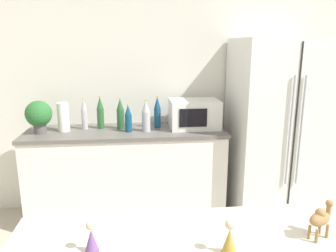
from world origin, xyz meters
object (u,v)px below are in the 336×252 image
at_px(back_bottle_4, 120,114).
at_px(back_bottle_2, 146,116).
at_px(paper_towel_roll, 63,117).
at_px(back_bottle_1, 157,113).
at_px(wise_man_figurine_blue, 229,239).
at_px(refrigerator, 276,130).
at_px(camel_figurine, 321,218).
at_px(microwave, 194,114).
at_px(potted_plant, 39,115).
at_px(back_bottle_0, 128,119).
at_px(back_bottle_5, 100,113).
at_px(wise_man_figurine_crimson, 91,239).
at_px(back_bottle_3, 84,114).

bearing_deg(back_bottle_4, back_bottle_2, -27.25).
xyz_separation_m(paper_towel_roll, back_bottle_1, (0.90, 0.04, 0.02)).
relative_size(back_bottle_4, wise_man_figurine_blue, 2.15).
xyz_separation_m(refrigerator, paper_towel_roll, (-2.09, 0.10, 0.16)).
distance_m(back_bottle_1, camel_figurine, 2.11).
relative_size(paper_towel_roll, back_bottle_2, 0.90).
height_order(microwave, back_bottle_1, back_bottle_1).
relative_size(potted_plant, back_bottle_0, 1.16).
relative_size(paper_towel_roll, back_bottle_5, 0.85).
bearing_deg(back_bottle_2, back_bottle_4, 152.75).
bearing_deg(back_bottle_2, back_bottle_5, 160.26).
relative_size(paper_towel_roll, wise_man_figurine_blue, 1.91).
height_order(back_bottle_5, camel_figurine, back_bottle_5).
distance_m(paper_towel_roll, camel_figurine, 2.46).
height_order(refrigerator, back_bottle_0, refrigerator).
relative_size(back_bottle_2, wise_man_figurine_blue, 2.13).
bearing_deg(back_bottle_2, microwave, 10.48).
xyz_separation_m(potted_plant, back_bottle_4, (0.75, 0.10, -0.03)).
xyz_separation_m(refrigerator, wise_man_figurine_crimson, (-1.59, -1.90, 0.10)).
height_order(back_bottle_4, wise_man_figurine_crimson, back_bottle_4).
distance_m(back_bottle_0, back_bottle_1, 0.31).
height_order(microwave, wise_man_figurine_crimson, microwave).
relative_size(refrigerator, back_bottle_0, 6.75).
height_order(paper_towel_roll, wise_man_figurine_crimson, paper_towel_roll).
relative_size(refrigerator, microwave, 3.74).
bearing_deg(wise_man_figurine_crimson, camel_figurine, 0.05).
bearing_deg(back_bottle_0, back_bottle_5, 149.79).
bearing_deg(potted_plant, back_bottle_5, 13.48).
bearing_deg(back_bottle_0, back_bottle_3, 161.11).
xyz_separation_m(back_bottle_5, wise_man_figurine_blue, (0.68, -2.14, -0.07)).
bearing_deg(back_bottle_4, camel_figurine, -66.65).
xyz_separation_m(back_bottle_4, camel_figurine, (0.88, -2.05, -0.03)).
xyz_separation_m(back_bottle_1, back_bottle_2, (-0.12, -0.13, -0.01)).
xyz_separation_m(back_bottle_2, back_bottle_4, (-0.25, 0.13, 0.00)).
relative_size(back_bottle_0, back_bottle_1, 0.83).
bearing_deg(refrigerator, back_bottle_5, 174.27).
relative_size(paper_towel_roll, microwave, 0.57).
bearing_deg(potted_plant, back_bottle_3, 16.67).
bearing_deg(wise_man_figurine_blue, back_bottle_3, 111.38).
relative_size(back_bottle_3, back_bottle_4, 0.99).
relative_size(back_bottle_3, wise_man_figurine_blue, 2.13).
height_order(potted_plant, back_bottle_1, back_bottle_1).
height_order(potted_plant, paper_towel_roll, potted_plant).
bearing_deg(back_bottle_3, back_bottle_1, -1.50).
relative_size(potted_plant, wise_man_figurine_crimson, 2.34).
bearing_deg(potted_plant, wise_man_figurine_blue, -58.55).
bearing_deg(refrigerator, back_bottle_1, 173.11).
relative_size(refrigerator, back_bottle_4, 5.79).
xyz_separation_m(back_bottle_0, back_bottle_1, (0.29, 0.13, 0.03)).
bearing_deg(back_bottle_0, wise_man_figurine_blue, -78.46).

